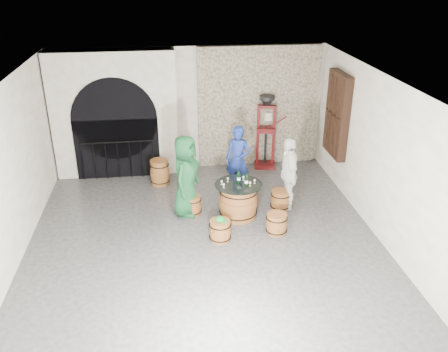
{
  "coord_description": "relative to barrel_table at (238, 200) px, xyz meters",
  "views": [
    {
      "loc": [
        -0.67,
        -7.94,
        5.2
      ],
      "look_at": [
        0.49,
        0.93,
        1.05
      ],
      "focal_mm": 38.0,
      "sensor_mm": 36.0,
      "label": 1
    }
  ],
  "objects": [
    {
      "name": "person_blue",
      "position": [
        0.18,
        1.22,
        0.44
      ],
      "size": [
        0.72,
        0.64,
        1.65
      ],
      "primitive_type": "imported",
      "rotation": [
        0.0,
        0.0,
        -0.51
      ],
      "color": "navy",
      "rests_on": "ground"
    },
    {
      "name": "tasting_glass_d",
      "position": [
        0.14,
        0.17,
        0.44
      ],
      "size": [
        0.05,
        0.05,
        0.1
      ],
      "primitive_type": null,
      "color": "#AB5921",
      "rests_on": "barrel_table"
    },
    {
      "name": "wall_back",
      "position": [
        -0.82,
        2.94,
        1.21
      ],
      "size": [
        8.0,
        0.0,
        8.0
      ],
      "primitive_type": "plane",
      "rotation": [
        1.57,
        0.0,
        0.0
      ],
      "color": "silver",
      "rests_on": "ground"
    },
    {
      "name": "barrel_stool_right",
      "position": [
        1.0,
        0.24,
        -0.17
      ],
      "size": [
        0.45,
        0.45,
        0.43
      ],
      "color": "brown",
      "rests_on": "ground"
    },
    {
      "name": "wall_right",
      "position": [
        2.68,
        -1.06,
        1.21
      ],
      "size": [
        0.0,
        8.0,
        8.0
      ],
      "primitive_type": "plane",
      "rotation": [
        1.57,
        0.0,
        -1.57
      ],
      "color": "silver",
      "rests_on": "ground"
    },
    {
      "name": "tasting_glass_b",
      "position": [
        0.35,
        -0.01,
        0.44
      ],
      "size": [
        0.05,
        0.05,
        0.1
      ],
      "primitive_type": null,
      "color": "#AB5921",
      "rests_on": "barrel_table"
    },
    {
      "name": "corking_press",
      "position": [
        1.14,
        2.58,
        0.76
      ],
      "size": [
        0.83,
        0.54,
        1.98
      ],
      "rotation": [
        0.0,
        0.0,
        -0.21
      ],
      "color": "#510D0E",
      "rests_on": "ground"
    },
    {
      "name": "wall_front",
      "position": [
        -0.82,
        -5.06,
        1.21
      ],
      "size": [
        8.0,
        0.0,
        8.0
      ],
      "primitive_type": "plane",
      "rotation": [
        -1.57,
        0.0,
        0.0
      ],
      "color": "silver",
      "rests_on": "ground"
    },
    {
      "name": "wine_bottle_left",
      "position": [
        0.02,
        0.06,
        0.53
      ],
      "size": [
        0.08,
        0.08,
        0.32
      ],
      "color": "black",
      "rests_on": "barrel_table"
    },
    {
      "name": "tasting_glass_f",
      "position": [
        -0.36,
        0.02,
        0.44
      ],
      "size": [
        0.05,
        0.05,
        0.1
      ],
      "primitive_type": null,
      "color": "#AB5921",
      "rests_on": "barrel_table"
    },
    {
      "name": "shuttered_window",
      "position": [
        2.56,
        1.34,
        1.41
      ],
      "size": [
        0.23,
        1.1,
        2.0
      ],
      "color": "black",
      "rests_on": "wall_right"
    },
    {
      "name": "person_green",
      "position": [
        -1.1,
        0.29,
        0.52
      ],
      "size": [
        0.89,
        1.05,
        1.82
      ],
      "primitive_type": "imported",
      "rotation": [
        0.0,
        0.0,
        1.14
      ],
      "color": "#124322",
      "rests_on": "ground"
    },
    {
      "name": "barrel_stool_near_left",
      "position": [
        -0.51,
        -0.9,
        -0.17
      ],
      "size": [
        0.45,
        0.45,
        0.43
      ],
      "color": "brown",
      "rests_on": "ground"
    },
    {
      "name": "control_box",
      "position": [
        1.23,
        2.8,
        0.96
      ],
      "size": [
        0.18,
        0.1,
        0.22
      ],
      "primitive_type": "cube",
      "color": "silver",
      "rests_on": "wall_back"
    },
    {
      "name": "tasting_glass_e",
      "position": [
        0.23,
        -0.12,
        0.44
      ],
      "size": [
        0.05,
        0.05,
        0.1
      ],
      "primitive_type": null,
      "color": "#AB5921",
      "rests_on": "barrel_table"
    },
    {
      "name": "wine_bottle_right",
      "position": [
        0.02,
        0.07,
        0.53
      ],
      "size": [
        0.08,
        0.08,
        0.32
      ],
      "color": "black",
      "rests_on": "barrel_table"
    },
    {
      "name": "wall_left",
      "position": [
        -4.32,
        -1.06,
        1.21
      ],
      "size": [
        0.0,
        8.0,
        8.0
      ],
      "primitive_type": "plane",
      "rotation": [
        1.57,
        0.0,
        1.57
      ],
      "color": "silver",
      "rests_on": "ground"
    },
    {
      "name": "barrel_stool_left",
      "position": [
        -1.0,
        0.26,
        -0.17
      ],
      "size": [
        0.45,
        0.45,
        0.43
      ],
      "color": "brown",
      "rests_on": "ground"
    },
    {
      "name": "barrel_table",
      "position": [
        0.0,
        0.0,
        0.0
      ],
      "size": [
        1.02,
        1.02,
        0.78
      ],
      "color": "brown",
      "rests_on": "ground"
    },
    {
      "name": "barrel_stool_far",
      "position": [
        0.15,
        1.02,
        -0.17
      ],
      "size": [
        0.45,
        0.45,
        0.43
      ],
      "color": "brown",
      "rests_on": "ground"
    },
    {
      "name": "wine_bottle_center",
      "position": [
        0.15,
        -0.11,
        0.53
      ],
      "size": [
        0.08,
        0.08,
        0.32
      ],
      "color": "black",
      "rests_on": "barrel_table"
    },
    {
      "name": "barrel_stool_near_right",
      "position": [
        0.68,
        -0.78,
        -0.17
      ],
      "size": [
        0.45,
        0.45,
        0.43
      ],
      "color": "brown",
      "rests_on": "ground"
    },
    {
      "name": "stone_facing_panel",
      "position": [
        0.98,
        2.88,
        1.21
      ],
      "size": [
        3.2,
        0.12,
        3.18
      ],
      "primitive_type": "cube",
      "color": "#A19680",
      "rests_on": "ground"
    },
    {
      "name": "ceiling",
      "position": [
        -0.82,
        -1.06,
        2.81
      ],
      "size": [
        8.0,
        8.0,
        0.0
      ],
      "primitive_type": "plane",
      "rotation": [
        3.14,
        0.0,
        0.0
      ],
      "color": "beige",
      "rests_on": "wall_back"
    },
    {
      "name": "tasting_glass_a",
      "position": [
        -0.34,
        -0.13,
        0.44
      ],
      "size": [
        0.05,
        0.05,
        0.1
      ],
      "primitive_type": null,
      "color": "#AB5921",
      "rests_on": "barrel_table"
    },
    {
      "name": "arched_opening",
      "position": [
        -2.72,
        2.68,
        1.19
      ],
      "size": [
        3.1,
        0.6,
        3.19
      ],
      "color": "silver",
      "rests_on": "ground"
    },
    {
      "name": "person_white",
      "position": [
        1.16,
        0.28,
        0.45
      ],
      "size": [
        0.44,
        0.99,
        1.67
      ],
      "primitive_type": "imported",
      "rotation": [
        0.0,
        0.0,
        -1.6
      ],
      "color": "silver",
      "rests_on": "ground"
    },
    {
      "name": "side_barrel",
      "position": [
        -1.68,
        1.87,
        -0.07
      ],
      "size": [
        0.49,
        0.49,
        0.64
      ],
      "rotation": [
        0.0,
        0.0,
        0.06
      ],
      "color": "brown",
      "rests_on": "ground"
    },
    {
      "name": "green_cap",
      "position": [
        -0.5,
        -0.9,
        0.09
      ],
      "size": [
        0.23,
        0.18,
        0.1
      ],
      "color": "#0C852B",
      "rests_on": "barrel_stool_near_left"
    },
    {
      "name": "ground",
      "position": [
        -0.82,
        -1.06,
        -0.39
      ],
      "size": [
        8.0,
        8.0,
        0.0
      ],
      "primitive_type": "plane",
      "color": "#2D2D30",
      "rests_on": "ground"
    },
    {
      "name": "tasting_glass_c",
      "position": [
        -0.21,
        0.14,
        0.44
      ],
      "size": [
        0.05,
        0.05,
        0.1
      ],
      "primitive_type": null,
      "color": "#AB5921",
      "rests_on": "barrel_table"
    }
  ]
}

